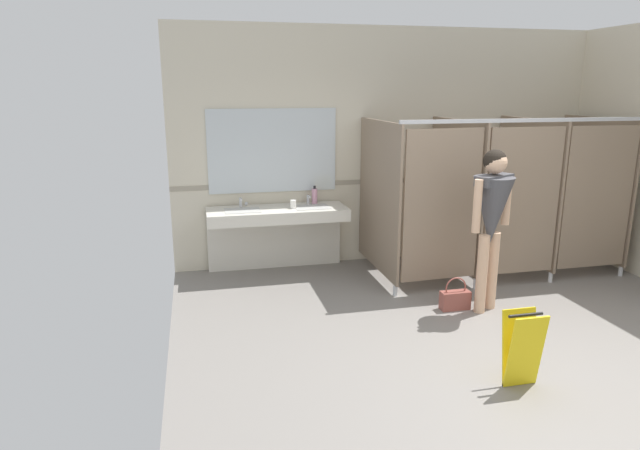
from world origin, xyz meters
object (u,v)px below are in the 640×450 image
(handbag, at_px, (455,299))
(soap_dispenser, at_px, (315,196))
(paper_cup, at_px, (293,204))
(wet_floor_sign, at_px, (522,348))
(person_standing, at_px, (492,211))

(handbag, bearing_deg, soap_dispenser, 122.91)
(soap_dispenser, bearing_deg, paper_cup, -145.60)
(soap_dispenser, bearing_deg, handbag, -57.09)
(handbag, bearing_deg, wet_floor_sign, -97.45)
(paper_cup, bearing_deg, soap_dispenser, 34.40)
(handbag, relative_size, paper_cup, 3.46)
(soap_dispenser, relative_size, wet_floor_sign, 0.38)
(person_standing, height_order, soap_dispenser, person_standing)
(paper_cup, xyz_separation_m, wet_floor_sign, (1.23, -2.99, -0.56))
(person_standing, relative_size, handbag, 4.75)
(person_standing, relative_size, paper_cup, 16.43)
(soap_dispenser, xyz_separation_m, wet_floor_sign, (0.92, -3.20, -0.61))
(wet_floor_sign, bearing_deg, soap_dispenser, 105.97)
(person_standing, relative_size, wet_floor_sign, 2.77)
(handbag, bearing_deg, person_standing, -15.86)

